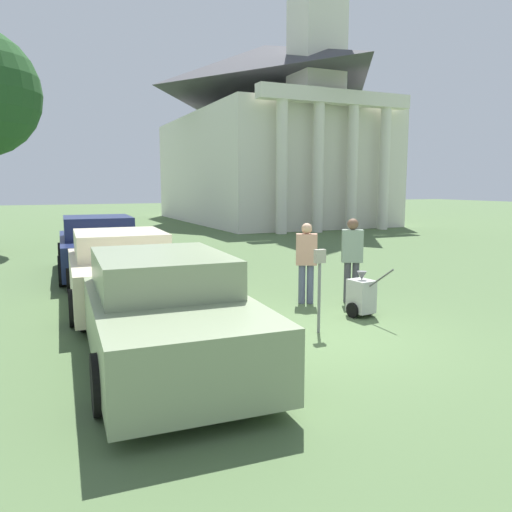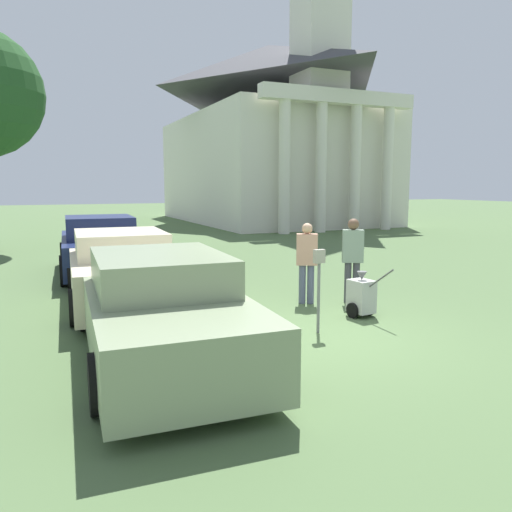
{
  "view_description": "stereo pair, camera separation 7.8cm",
  "coord_description": "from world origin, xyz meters",
  "px_view_note": "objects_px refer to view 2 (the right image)",
  "views": [
    {
      "loc": [
        -4.06,
        -6.72,
        2.4
      ],
      "look_at": [
        -0.33,
        1.64,
        1.1
      ],
      "focal_mm": 35.0,
      "sensor_mm": 36.0,
      "label": 1
    },
    {
      "loc": [
        -3.98,
        -6.75,
        2.4
      ],
      "look_at": [
        -0.33,
        1.64,
        1.1
      ],
      "focal_mm": 35.0,
      "sensor_mm": 36.0,
      "label": 2
    }
  ],
  "objects_px": {
    "church": "(270,131)",
    "parked_car_sage": "(158,307)",
    "parking_meter": "(319,275)",
    "person_supervisor": "(353,255)",
    "equipment_cart": "(361,296)",
    "parked_car_cream": "(121,269)",
    "person_worker": "(307,258)",
    "parked_car_navy": "(100,247)"
  },
  "relations": [
    {
      "from": "parked_car_cream",
      "to": "parked_car_sage",
      "type": "bearing_deg",
      "value": -87.43
    },
    {
      "from": "parked_car_sage",
      "to": "parked_car_cream",
      "type": "relative_size",
      "value": 1.08
    },
    {
      "from": "parked_car_sage",
      "to": "church",
      "type": "bearing_deg",
      "value": 64.1
    },
    {
      "from": "parked_car_cream",
      "to": "person_worker",
      "type": "height_order",
      "value": "person_worker"
    },
    {
      "from": "parked_car_cream",
      "to": "church",
      "type": "distance_m",
      "value": 24.36
    },
    {
      "from": "parking_meter",
      "to": "person_supervisor",
      "type": "bearing_deg",
      "value": 42.35
    },
    {
      "from": "church",
      "to": "parked_car_cream",
      "type": "bearing_deg",
      "value": -122.5
    },
    {
      "from": "person_supervisor",
      "to": "parked_car_navy",
      "type": "bearing_deg",
      "value": -23.34
    },
    {
      "from": "parked_car_cream",
      "to": "parking_meter",
      "type": "distance_m",
      "value": 4.35
    },
    {
      "from": "parked_car_navy",
      "to": "person_worker",
      "type": "xyz_separation_m",
      "value": [
        3.46,
        -5.21,
        0.2
      ]
    },
    {
      "from": "person_worker",
      "to": "church",
      "type": "distance_m",
      "value": 24.08
    },
    {
      "from": "parking_meter",
      "to": "person_supervisor",
      "type": "relative_size",
      "value": 0.79
    },
    {
      "from": "parked_car_navy",
      "to": "person_supervisor",
      "type": "distance_m",
      "value": 7.03
    },
    {
      "from": "parked_car_sage",
      "to": "equipment_cart",
      "type": "height_order",
      "value": "parked_car_sage"
    },
    {
      "from": "equipment_cart",
      "to": "parked_car_sage",
      "type": "bearing_deg",
      "value": -177.98
    },
    {
      "from": "parking_meter",
      "to": "church",
      "type": "relative_size",
      "value": 0.06
    },
    {
      "from": "parking_meter",
      "to": "parked_car_cream",
      "type": "bearing_deg",
      "value": 127.44
    },
    {
      "from": "church",
      "to": "equipment_cart",
      "type": "bearing_deg",
      "value": -111.21
    },
    {
      "from": "parking_meter",
      "to": "person_worker",
      "type": "xyz_separation_m",
      "value": [
        0.83,
        1.87,
        -0.02
      ]
    },
    {
      "from": "parked_car_navy",
      "to": "church",
      "type": "distance_m",
      "value": 21.45
    },
    {
      "from": "parked_car_cream",
      "to": "person_worker",
      "type": "distance_m",
      "value": 3.81
    },
    {
      "from": "parked_car_cream",
      "to": "parking_meter",
      "type": "height_order",
      "value": "parked_car_cream"
    },
    {
      "from": "parked_car_navy",
      "to": "church",
      "type": "height_order",
      "value": "church"
    },
    {
      "from": "parked_car_navy",
      "to": "equipment_cart",
      "type": "relative_size",
      "value": 4.74
    },
    {
      "from": "person_supervisor",
      "to": "equipment_cart",
      "type": "distance_m",
      "value": 1.28
    },
    {
      "from": "parked_car_navy",
      "to": "parking_meter",
      "type": "xyz_separation_m",
      "value": [
        2.64,
        -7.09,
        0.22
      ]
    },
    {
      "from": "parked_car_cream",
      "to": "equipment_cart",
      "type": "bearing_deg",
      "value": -34.13
    },
    {
      "from": "parked_car_sage",
      "to": "parked_car_navy",
      "type": "relative_size",
      "value": 1.13
    },
    {
      "from": "parking_meter",
      "to": "person_supervisor",
      "type": "xyz_separation_m",
      "value": [
        1.73,
        1.57,
        0.03
      ]
    },
    {
      "from": "person_supervisor",
      "to": "equipment_cart",
      "type": "xyz_separation_m",
      "value": [
        -0.49,
        -1.02,
        -0.6
      ]
    },
    {
      "from": "parked_car_sage",
      "to": "parked_car_navy",
      "type": "xyz_separation_m",
      "value": [
        0.0,
        7.15,
        0.04
      ]
    },
    {
      "from": "church",
      "to": "parked_car_sage",
      "type": "bearing_deg",
      "value": -118.47
    },
    {
      "from": "person_worker",
      "to": "church",
      "type": "bearing_deg",
      "value": -86.37
    },
    {
      "from": "parking_meter",
      "to": "person_worker",
      "type": "distance_m",
      "value": 2.05
    },
    {
      "from": "parked_car_cream",
      "to": "parked_car_navy",
      "type": "xyz_separation_m",
      "value": [
        -0.0,
        3.64,
        0.04
      ]
    },
    {
      "from": "parked_car_sage",
      "to": "person_supervisor",
      "type": "relative_size",
      "value": 3.09
    },
    {
      "from": "person_supervisor",
      "to": "parking_meter",
      "type": "bearing_deg",
      "value": 70.64
    },
    {
      "from": "person_worker",
      "to": "person_supervisor",
      "type": "relative_size",
      "value": 0.95
    },
    {
      "from": "person_worker",
      "to": "church",
      "type": "height_order",
      "value": "church"
    },
    {
      "from": "parked_car_sage",
      "to": "person_supervisor",
      "type": "xyz_separation_m",
      "value": [
        4.36,
        1.64,
        0.29
      ]
    },
    {
      "from": "parked_car_cream",
      "to": "person_worker",
      "type": "xyz_separation_m",
      "value": [
        3.46,
        -1.57,
        0.24
      ]
    },
    {
      "from": "parked_car_cream",
      "to": "church",
      "type": "xyz_separation_m",
      "value": [
        12.79,
        20.07,
        5.2
      ]
    }
  ]
}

